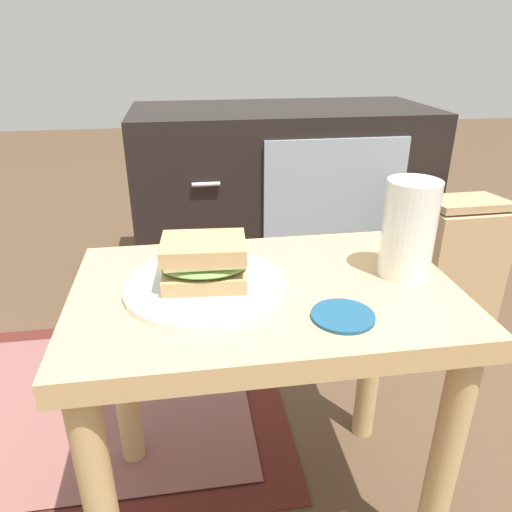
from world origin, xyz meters
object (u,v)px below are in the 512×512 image
Objects in this scene: beer_glass at (409,230)px; paper_bag at (455,264)px; tv_cabinet at (281,195)px; coaster at (343,316)px; plate at (205,285)px; sandwich_front at (204,262)px.

paper_bag is at bearing 50.74° from beer_glass.
tv_cabinet is 1.07m from coaster.
tv_cabinet is at bearing 82.84° from coaster.
coaster is (0.17, -0.11, -0.00)m from plate.
plate is at bearing -107.93° from tv_cabinet.
plate reaches higher than paper_bag.
coaster is 0.21× the size of paper_bag.
beer_glass is at bearing 0.39° from plate.
beer_glass is 0.38× the size of paper_bag.
tv_cabinet is 11.45× the size of coaster.
paper_bag is (0.43, -0.41, -0.10)m from tv_cabinet.
beer_glass is at bearing 39.67° from coaster.
plate is 2.80× the size of coaster.
beer_glass reaches higher than coaster.
paper_bag is at bearing 35.75° from plate.
plate is 1.76× the size of sandwich_front.
tv_cabinet is at bearing 89.96° from beer_glass.
tv_cabinet is 0.97m from beer_glass.
plate reaches higher than coaster.
plate is at bearing -179.61° from beer_glass.
coaster is at bearing -131.47° from paper_bag.
coaster reaches higher than paper_bag.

